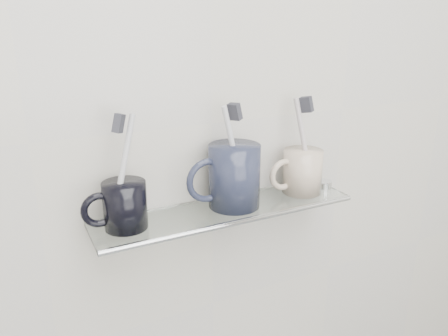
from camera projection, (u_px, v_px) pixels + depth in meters
wall_back at (212, 123)px, 0.82m from camera, size 2.50×0.00×2.50m
shelf_glass at (226, 210)px, 0.82m from camera, size 0.50×0.12×0.01m
shelf_rail at (241, 222)px, 0.77m from camera, size 0.50×0.01×0.01m
bracket_left at (109, 228)px, 0.77m from camera, size 0.02×0.03×0.02m
bracket_right at (302, 189)px, 0.95m from camera, size 0.02×0.03×0.02m
mug_left at (125, 205)px, 0.73m from camera, size 0.09×0.09×0.08m
mug_left_handle at (99, 210)px, 0.71m from camera, size 0.06×0.01×0.06m
toothbrush_left at (122, 171)px, 0.71m from camera, size 0.06×0.03×0.19m
bristles_left at (119, 123)px, 0.69m from camera, size 0.03×0.03×0.04m
mug_center at (234, 176)px, 0.81m from camera, size 0.11×0.11×0.12m
mug_center_handle at (208, 180)px, 0.79m from camera, size 0.08×0.01×0.08m
toothbrush_center at (234, 155)px, 0.80m from camera, size 0.06×0.02×0.19m
bristles_center at (235, 112)px, 0.77m from camera, size 0.03×0.03×0.03m
mug_right at (302, 171)px, 0.89m from camera, size 0.08×0.08×0.09m
mug_right_handle at (284, 175)px, 0.87m from camera, size 0.07×0.01×0.07m
toothbrush_right at (304, 144)px, 0.87m from camera, size 0.05×0.03×0.19m
bristles_right at (307, 104)px, 0.84m from camera, size 0.03×0.03×0.03m
chrome_cap at (324, 184)px, 0.92m from camera, size 0.03×0.03×0.01m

